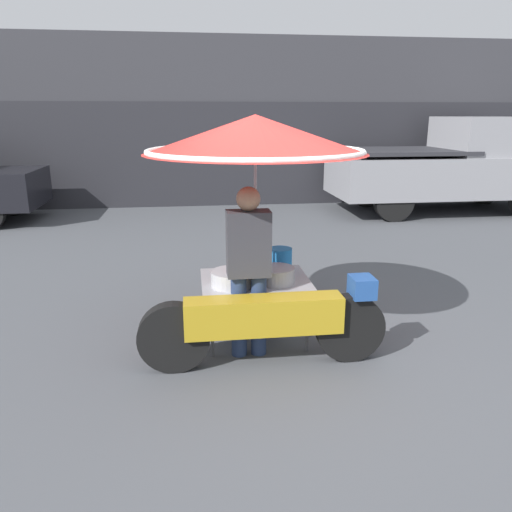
# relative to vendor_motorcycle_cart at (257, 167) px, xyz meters

# --- Properties ---
(ground_plane) EXTENTS (36.00, 36.00, 0.00)m
(ground_plane) POSITION_rel_vendor_motorcycle_cart_xyz_m (0.40, -0.64, -1.68)
(ground_plane) COLOR #4C4F54
(shopfront_building) EXTENTS (28.00, 2.06, 3.86)m
(shopfront_building) POSITION_rel_vendor_motorcycle_cart_xyz_m (0.40, 8.51, 0.24)
(shopfront_building) COLOR #38383D
(shopfront_building) RESTS_ON ground
(vendor_motorcycle_cart) EXTENTS (2.16, 2.01, 2.13)m
(vendor_motorcycle_cart) POSITION_rel_vendor_motorcycle_cart_xyz_m (0.00, 0.00, 0.00)
(vendor_motorcycle_cart) COLOR black
(vendor_motorcycle_cart) RESTS_ON ground
(vendor_person) EXTENTS (0.38, 0.22, 1.55)m
(vendor_person) POSITION_rel_vendor_motorcycle_cart_xyz_m (-0.11, -0.29, -0.82)
(vendor_person) COLOR navy
(vendor_person) RESTS_ON ground
(pickup_truck) EXTENTS (4.99, 1.98, 2.07)m
(pickup_truck) POSITION_rel_vendor_motorcycle_cart_xyz_m (5.15, 6.04, -0.68)
(pickup_truck) COLOR black
(pickup_truck) RESTS_ON ground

